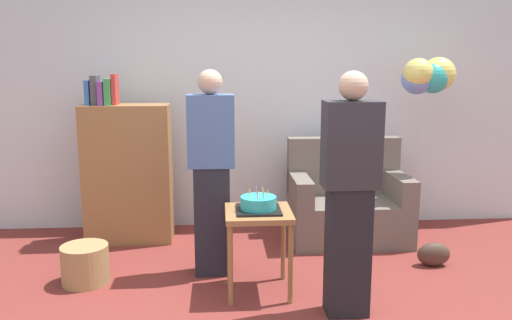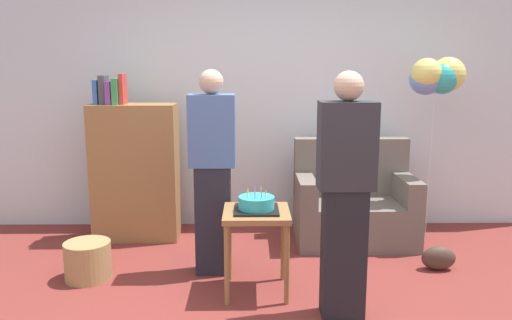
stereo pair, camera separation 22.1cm
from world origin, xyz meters
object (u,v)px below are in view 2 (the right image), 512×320
object	(u,v)px
side_table	(256,224)
wicker_basket	(88,261)
handbag	(439,258)
birthday_cake	(256,204)
couch	(354,206)
bookshelf	(135,170)
person_blowing_candles	(213,172)
balloon_bunch	(437,76)
person_holding_cake	(345,195)

from	to	relation	value
side_table	wicker_basket	bearing A→B (deg)	169.44
side_table	handbag	distance (m)	1.61
birthday_cake	wicker_basket	distance (m)	1.44
couch	side_table	distance (m)	1.48
bookshelf	side_table	distance (m)	1.68
bookshelf	birthday_cake	world-z (taller)	bookshelf
couch	side_table	world-z (taller)	couch
person_blowing_candles	handbag	bearing A→B (deg)	-18.68
handbag	wicker_basket	bearing A→B (deg)	-177.08
handbag	balloon_bunch	xyz separation A→B (m)	(0.13, 0.68, 1.46)
side_table	person_holding_cake	xyz separation A→B (m)	(0.57, -0.37, 0.31)
birthday_cake	balloon_bunch	bearing A→B (deg)	33.14
bookshelf	balloon_bunch	xyz separation A→B (m)	(2.78, -0.16, 0.88)
handbag	balloon_bunch	world-z (taller)	balloon_bunch
side_table	birthday_cake	distance (m)	0.15
person_holding_cake	handbag	bearing A→B (deg)	-145.03
side_table	wicker_basket	size ratio (longest dim) A/B	1.73
bookshelf	wicker_basket	bearing A→B (deg)	-100.26
person_blowing_candles	balloon_bunch	size ratio (longest dim) A/B	0.94
bookshelf	person_blowing_candles	bearing A→B (deg)	-46.49
wicker_basket	balloon_bunch	size ratio (longest dim) A/B	0.21
birthday_cake	handbag	size ratio (longest dim) A/B	1.14
wicker_basket	balloon_bunch	xyz separation A→B (m)	(2.96, 0.82, 1.41)
balloon_bunch	handbag	bearing A→B (deg)	-101.12
couch	birthday_cake	size ratio (longest dim) A/B	3.44
person_holding_cake	couch	bearing A→B (deg)	-108.19
side_table	handbag	world-z (taller)	side_table
balloon_bunch	couch	bearing A→B (deg)	175.40
couch	wicker_basket	world-z (taller)	couch
side_table	person_holding_cake	world-z (taller)	person_holding_cake
side_table	balloon_bunch	xyz separation A→B (m)	(1.64, 1.07, 1.03)
couch	side_table	bearing A→B (deg)	-129.92
bookshelf	handbag	distance (m)	2.83
side_table	handbag	bearing A→B (deg)	14.56
couch	bookshelf	distance (m)	2.11
couch	handbag	xyz separation A→B (m)	(0.56, -0.73, -0.24)
person_holding_cake	bookshelf	bearing A→B (deg)	-47.24
handbag	balloon_bunch	bearing A→B (deg)	78.88
couch	birthday_cake	distance (m)	1.50
bookshelf	balloon_bunch	distance (m)	2.92
birthday_cake	bookshelf	bearing A→B (deg)	133.07
bookshelf	person_holding_cake	bearing A→B (deg)	-42.94
person_holding_cake	balloon_bunch	size ratio (longest dim) A/B	0.94
wicker_basket	balloon_bunch	distance (m)	3.38
bookshelf	balloon_bunch	bearing A→B (deg)	-3.23
birthday_cake	person_blowing_candles	bearing A→B (deg)	132.05
bookshelf	handbag	size ratio (longest dim) A/B	5.63
side_table	wicker_basket	world-z (taller)	side_table
person_blowing_candles	side_table	bearing A→B (deg)	-67.01
birthday_cake	handbag	distance (m)	1.65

